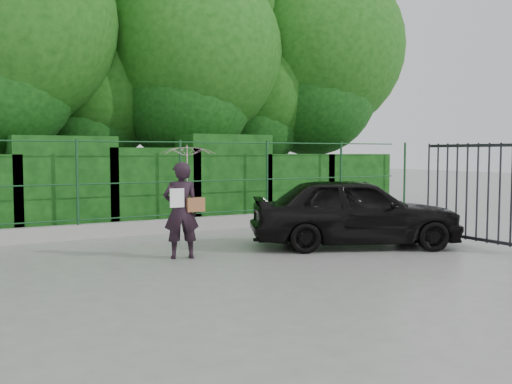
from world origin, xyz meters
TOP-DOWN VIEW (x-y plane):
  - ground at (0.00, 0.00)m, footprint 80.00×80.00m
  - kerb at (0.00, 4.50)m, footprint 14.00×0.25m
  - fence at (0.22, 4.50)m, footprint 14.13×0.06m
  - hedge at (-0.07, 5.50)m, footprint 14.20×1.20m
  - trees at (1.14, 7.74)m, footprint 17.10×6.15m
  - gate at (4.60, -0.72)m, footprint 0.22×2.33m
  - woman at (-0.73, 1.42)m, footprint 0.96×0.96m
  - car at (2.56, 0.92)m, footprint 4.31×3.13m

SIDE VIEW (x-z plane):
  - ground at x=0.00m, z-range 0.00..0.00m
  - kerb at x=0.00m, z-range 0.00..0.30m
  - car at x=2.56m, z-range 0.00..1.36m
  - hedge at x=-0.07m, z-range -0.15..2.12m
  - gate at x=4.60m, z-range 0.01..2.37m
  - fence at x=0.22m, z-range 0.30..2.10m
  - woman at x=-0.73m, z-range 0.31..2.27m
  - trees at x=1.14m, z-range 0.58..8.66m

